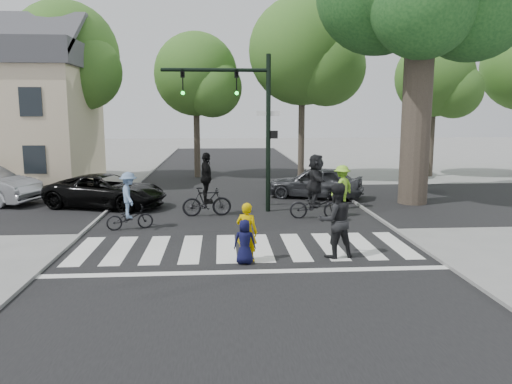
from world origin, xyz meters
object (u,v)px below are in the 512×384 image
pedestrian_child (245,242)px  cyclist_left (129,205)px  traffic_signal (246,111)px  car_suv (107,191)px  cyclist_right (316,190)px  pedestrian_adult (335,220)px  car_grey (315,182)px  cyclist_mid (207,190)px  pedestrian_woman (247,232)px

pedestrian_child → cyclist_left: (-3.61, 4.06, 0.25)m
pedestrian_child → cyclist_left: bearing=-41.8°
traffic_signal → car_suv: 6.62m
car_suv → cyclist_right: bearing=-90.8°
cyclist_right → car_suv: size_ratio=0.48×
pedestrian_adult → pedestrian_child: bearing=-0.4°
traffic_signal → car_grey: 5.41m
pedestrian_child → cyclist_mid: size_ratio=0.49×
pedestrian_adult → car_grey: bearing=-108.2°
traffic_signal → car_grey: bearing=41.7°
traffic_signal → pedestrian_adult: traffic_signal is taller
cyclist_right → pedestrian_woman: bearing=-118.9°
pedestrian_child → cyclist_mid: cyclist_mid is taller
cyclist_right → cyclist_left: bearing=-169.4°
pedestrian_child → cyclist_right: 6.00m
cyclist_left → cyclist_right: size_ratio=0.81×
pedestrian_adult → cyclist_mid: 6.63m
pedestrian_woman → traffic_signal: bearing=-70.9°
pedestrian_adult → cyclist_mid: (-3.56, 5.59, -0.03)m
traffic_signal → pedestrian_woman: size_ratio=3.85×
pedestrian_woman → pedestrian_child: (-0.07, -0.24, -0.20)m
traffic_signal → cyclist_right: bearing=-30.8°
cyclist_left → pedestrian_adult: bearing=-30.8°
traffic_signal → car_suv: traffic_signal is taller
traffic_signal → car_grey: (3.27, 2.91, -3.18)m
pedestrian_woman → car_suv: (-5.30, 7.80, -0.10)m
pedestrian_child → pedestrian_adult: size_ratio=0.58×
cyclist_right → car_grey: bearing=79.3°
pedestrian_adult → cyclist_right: cyclist_right is taller
pedestrian_woman → cyclist_right: bearing=-96.9°
cyclist_left → car_suv: bearing=112.1°
cyclist_mid → pedestrian_woman: bearing=-78.4°
traffic_signal → cyclist_mid: 3.36m
cyclist_left → car_grey: bearing=37.5°
car_suv → car_grey: bearing=-61.7°
traffic_signal → cyclist_left: size_ratio=3.12×
traffic_signal → car_suv: (-5.63, 1.32, -3.22)m
car_grey → pedestrian_adult: bearing=13.8°
pedestrian_child → cyclist_mid: bearing=-72.9°
pedestrian_adult → cyclist_right: (0.39, 4.82, 0.04)m
pedestrian_adult → cyclist_left: (-6.06, 3.62, -0.18)m
traffic_signal → car_grey: traffic_signal is taller
car_suv → pedestrian_adult: bearing=-116.5°
pedestrian_adult → car_grey: 9.28m
cyclist_left → cyclist_mid: (2.49, 1.97, 0.15)m
cyclist_left → car_suv: cyclist_left is taller
traffic_signal → pedestrian_child: bearing=-93.4°
cyclist_right → car_grey: 4.46m
car_suv → car_grey: car_grey is taller
pedestrian_woman → cyclist_right: (2.77, 5.02, 0.28)m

